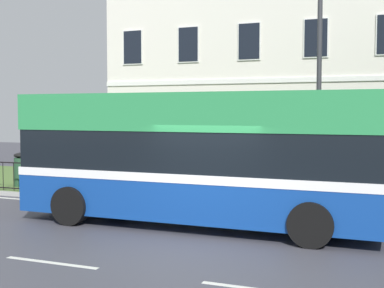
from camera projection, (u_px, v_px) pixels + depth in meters
name	position (u px, v px, depth m)	size (l,w,h in m)	color
ground_plane	(210.00, 236.00, 11.84)	(60.00, 56.00, 0.18)	#43424B
georgian_townhouse	(302.00, 27.00, 25.78)	(17.05, 9.23, 13.63)	silver
iron_verge_railing	(224.00, 188.00, 14.92)	(19.51, 0.04, 0.97)	black
single_decker_bus	(199.00, 156.00, 12.86)	(8.95, 2.75, 3.24)	navy
street_lamp_post	(319.00, 61.00, 14.86)	(0.36, 0.24, 7.22)	#333338
litter_bin	(22.00, 169.00, 18.78)	(0.55, 0.55, 1.21)	#23472D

